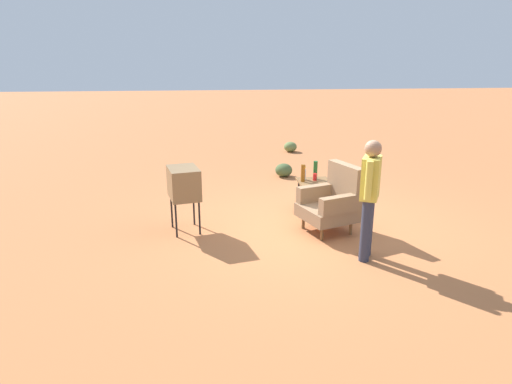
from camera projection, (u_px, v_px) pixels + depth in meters
ground_plane at (314, 228)px, 7.17m from camera, size 60.00×60.00×0.00m
armchair at (333, 201)px, 6.91m from camera, size 0.98×0.99×1.06m
side_table at (314, 186)px, 7.68m from camera, size 0.56×0.56×0.59m
tv_on_stand at (184, 184)px, 6.82m from camera, size 0.68×0.56×1.03m
person_standing at (370, 193)px, 5.83m from camera, size 0.52×0.36×1.64m
bottle_wine_green at (315, 170)px, 7.73m from camera, size 0.07×0.07×0.32m
bottle_tall_amber at (303, 173)px, 7.57m from camera, size 0.07×0.07×0.30m
soda_can_red at (315, 177)px, 7.67m from camera, size 0.07×0.07×0.12m
flower_vase at (303, 171)px, 7.69m from camera, size 0.15×0.10×0.27m
shrub_far at (290, 147)px, 12.79m from camera, size 0.37×0.37×0.29m
shrub_lone at (284, 170)px, 10.16m from camera, size 0.39×0.39×0.30m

